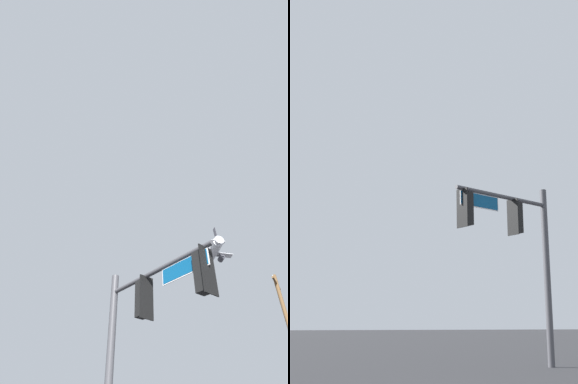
# 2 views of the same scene
# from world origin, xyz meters

# --- Properties ---
(signal_pole_near) EXTENTS (4.45, 1.22, 6.45)m
(signal_pole_near) POSITION_xyz_m (-5.99, -6.72, 4.36)
(signal_pole_near) COLOR #47474C
(signal_pole_near) RESTS_ON ground_plane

